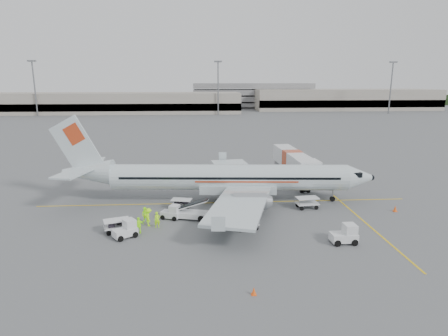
{
  "coord_description": "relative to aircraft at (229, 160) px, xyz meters",
  "views": [
    {
      "loc": [
        -2.88,
        -42.62,
        14.27
      ],
      "look_at": [
        0.0,
        2.0,
        3.8
      ],
      "focal_mm": 30.0,
      "sensor_mm": 36.0,
      "label": 1
    }
  ],
  "objects": [
    {
      "name": "ground",
      "position": [
        -0.55,
        -0.54,
        -5.09
      ],
      "size": [
        360.0,
        360.0,
        0.0
      ],
      "primitive_type": "plane",
      "color": "#56595B"
    },
    {
      "name": "stripe_lead",
      "position": [
        -0.55,
        -0.54,
        -5.09
      ],
      "size": [
        44.0,
        0.2,
        0.01
      ],
      "primitive_type": "cube",
      "color": "yellow",
      "rests_on": "ground"
    },
    {
      "name": "stripe_cross",
      "position": [
        13.45,
        -8.54,
        -5.09
      ],
      "size": [
        0.2,
        20.0,
        0.01
      ],
      "primitive_type": "cube",
      "color": "yellow",
      "rests_on": "ground"
    },
    {
      "name": "terminal_west",
      "position": [
        -40.55,
        129.46,
        -0.59
      ],
      "size": [
        110.0,
        22.0,
        9.0
      ],
      "primitive_type": null,
      "color": "gray",
      "rests_on": "ground"
    },
    {
      "name": "terminal_east",
      "position": [
        69.45,
        144.46,
        -0.09
      ],
      "size": [
        90.0,
        26.0,
        10.0
      ],
      "primitive_type": null,
      "color": "gray",
      "rests_on": "ground"
    },
    {
      "name": "parking_garage",
      "position": [
        24.45,
        159.46,
        1.91
      ],
      "size": [
        62.0,
        24.0,
        14.0
      ],
      "primitive_type": null,
      "color": "slate",
      "rests_on": "ground"
    },
    {
      "name": "treeline",
      "position": [
        -0.55,
        174.46,
        -2.09
      ],
      "size": [
        300.0,
        3.0,
        6.0
      ],
      "primitive_type": null,
      "color": "black",
      "rests_on": "ground"
    },
    {
      "name": "mast_west",
      "position": [
        -70.55,
        117.46,
        5.91
      ],
      "size": [
        3.2,
        1.2,
        22.0
      ],
      "primitive_type": null,
      "color": "slate",
      "rests_on": "ground"
    },
    {
      "name": "mast_center",
      "position": [
        4.45,
        117.46,
        5.91
      ],
      "size": [
        3.2,
        1.2,
        22.0
      ],
      "primitive_type": null,
      "color": "slate",
      "rests_on": "ground"
    },
    {
      "name": "mast_east",
      "position": [
        79.45,
        117.46,
        5.91
      ],
      "size": [
        3.2,
        1.2,
        22.0
      ],
      "primitive_type": null,
      "color": "slate",
      "rests_on": "ground"
    },
    {
      "name": "aircraft",
      "position": [
        0.0,
        0.0,
        0.0
      ],
      "size": [
        38.95,
        31.57,
        10.18
      ],
      "primitive_type": null,
      "rotation": [
        0.0,
        0.0,
        -0.07
      ],
      "color": "silver",
      "rests_on": "ground"
    },
    {
      "name": "jet_bridge",
      "position": [
        9.82,
        9.01,
        -2.89
      ],
      "size": [
        4.04,
        16.94,
        4.41
      ],
      "primitive_type": null,
      "rotation": [
        0.0,
        0.0,
        0.05
      ],
      "color": "silver",
      "rests_on": "ground"
    },
    {
      "name": "belt_loader",
      "position": [
        -4.62,
        -5.59,
        -3.67
      ],
      "size": [
        5.55,
        3.2,
        2.83
      ],
      "primitive_type": null,
      "rotation": [
        0.0,
        0.0,
        -0.25
      ],
      "color": "silver",
      "rests_on": "ground"
    },
    {
      "name": "tug_fore",
      "position": [
        9.3,
        -12.66,
        -4.2
      ],
      "size": [
        2.35,
        1.4,
        1.78
      ],
      "primitive_type": null,
      "rotation": [
        0.0,
        0.0,
        0.04
      ],
      "color": "silver",
      "rests_on": "ground"
    },
    {
      "name": "tug_mid",
      "position": [
        -6.66,
        -5.47,
        -4.33
      ],
      "size": [
        2.25,
        1.78,
        1.53
      ],
      "primitive_type": null,
      "rotation": [
        0.0,
        0.0,
        -0.37
      ],
      "color": "silver",
      "rests_on": "ground"
    },
    {
      "name": "tug_aft",
      "position": [
        -10.55,
        -10.14,
        -4.26
      ],
      "size": [
        2.46,
        2.25,
        1.66
      ],
      "primitive_type": null,
      "rotation": [
        0.0,
        0.0,
        0.62
      ],
      "color": "silver",
      "rests_on": "ground"
    },
    {
      "name": "cart_loaded_a",
      "position": [
        -5.64,
        -2.54,
        -4.5
      ],
      "size": [
        2.49,
        1.78,
        1.18
      ],
      "primitive_type": null,
      "rotation": [
        0.0,
        0.0,
        -0.21
      ],
      "color": "silver",
      "rests_on": "ground"
    },
    {
      "name": "cart_loaded_b",
      "position": [
        -11.57,
        -8.75,
        -4.46
      ],
      "size": [
        2.73,
        2.11,
        1.26
      ],
      "primitive_type": null,
      "rotation": [
        0.0,
        0.0,
        0.32
      ],
      "color": "silver",
      "rests_on": "ground"
    },
    {
      "name": "cart_empty_a",
      "position": [
        0.99,
        -8.82,
        -4.48
      ],
      "size": [
        2.58,
        1.83,
        1.22
      ],
      "primitive_type": null,
      "rotation": [
        0.0,
        0.0,
        0.2
      ],
      "color": "silver",
      "rests_on": "ground"
    },
    {
      "name": "cart_empty_b",
      "position": [
        8.68,
        -3.16,
        -4.44
      ],
      "size": [
        2.66,
        1.77,
        1.31
      ],
      "primitive_type": null,
      "rotation": [
        0.0,
        0.0,
        0.12
      ],
      "color": "silver",
      "rests_on": "ground"
    },
    {
      "name": "cone_nose",
      "position": [
        18.21,
        -4.87,
        -4.73
      ],
      "size": [
        0.44,
        0.44,
        0.71
      ],
      "primitive_type": "cone",
      "color": "#FC5714",
      "rests_on": "ground"
    },
    {
      "name": "cone_port",
      "position": [
        2.92,
        14.91,
        -4.77
      ],
      "size": [
        0.4,
        0.4,
        0.65
      ],
      "primitive_type": "cone",
      "color": "#FC5714",
      "rests_on": "ground"
    },
    {
      "name": "cone_stbd",
      "position": [
        0.07,
        -20.43,
        -4.8
      ],
      "size": [
        0.36,
        0.36,
        0.58
      ],
      "primitive_type": "cone",
      "color": "#FC5714",
      "rests_on": "ground"
    },
    {
      "name": "crew_a",
      "position": [
        -7.8,
        -7.87,
        -4.28
      ],
      "size": [
        0.67,
        0.53,
        1.63
      ],
      "primitive_type": "imported",
      "rotation": [
        0.0,
        0.0,
        0.26
      ],
      "color": "#ABFF10",
      "rests_on": "ground"
    },
    {
      "name": "crew_b",
      "position": [
        -9.18,
        -6.37,
        -4.28
      ],
      "size": [
        0.96,
        0.87,
        1.62
      ],
      "primitive_type": "imported",
      "rotation": [
        0.0,
        0.0,
        -0.4
      ],
      "color": "#ABFF10",
      "rests_on": "ground"
    },
    {
      "name": "crew_c",
      "position": [
        -8.7,
        -7.36,
        -4.17
      ],
      "size": [
        0.91,
        1.3,
        1.84
      ],
      "primitive_type": "imported",
      "rotation": [
        0.0,
        0.0,
        1.77
      ],
      "color": "#ABFF10",
      "rests_on": "ground"
    },
    {
      "name": "crew_d",
      "position": [
        -9.38,
        -9.28,
        -4.27
      ],
      "size": [
        1.04,
        0.74,
        1.64
      ],
      "primitive_type": "imported",
      "rotation": [
        0.0,
        0.0,
        3.54
      ],
      "color": "#ABFF10",
      "rests_on": "ground"
    }
  ]
}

